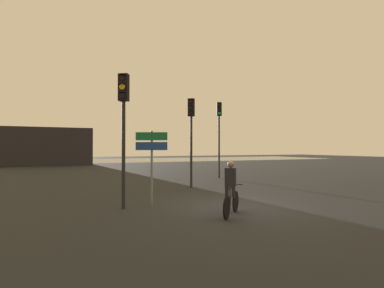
{
  "coord_description": "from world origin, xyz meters",
  "views": [
    {
      "loc": [
        -5.47,
        -8.76,
        2.02
      ],
      "look_at": [
        0.5,
        5.0,
        2.2
      ],
      "focal_mm": 28.0,
      "sensor_mm": 36.0,
      "label": 1
    }
  ],
  "objects_px": {
    "traffic_light_far_right": "(219,126)",
    "direction_sign_post": "(152,154)",
    "distant_building": "(44,147)",
    "traffic_light_center": "(191,126)",
    "traffic_light_near_left": "(124,115)",
    "cyclist": "(231,188)"
  },
  "relations": [
    {
      "from": "traffic_light_far_right",
      "to": "traffic_light_center",
      "type": "bearing_deg",
      "value": 60.53
    },
    {
      "from": "traffic_light_near_left",
      "to": "traffic_light_far_right",
      "type": "height_order",
      "value": "traffic_light_far_right"
    },
    {
      "from": "traffic_light_near_left",
      "to": "cyclist",
      "type": "relative_size",
      "value": 2.75
    },
    {
      "from": "cyclist",
      "to": "traffic_light_far_right",
      "type": "bearing_deg",
      "value": 108.45
    },
    {
      "from": "direction_sign_post",
      "to": "traffic_light_center",
      "type": "bearing_deg",
      "value": -104.57
    },
    {
      "from": "traffic_light_center",
      "to": "traffic_light_near_left",
      "type": "xyz_separation_m",
      "value": [
        -4.16,
        -4.0,
        -0.04
      ]
    },
    {
      "from": "traffic_light_center",
      "to": "traffic_light_far_right",
      "type": "distance_m",
      "value": 5.03
    },
    {
      "from": "traffic_light_near_left",
      "to": "traffic_light_far_right",
      "type": "xyz_separation_m",
      "value": [
        7.71,
        7.55,
        0.37
      ]
    },
    {
      "from": "traffic_light_far_right",
      "to": "direction_sign_post",
      "type": "relative_size",
      "value": 1.94
    },
    {
      "from": "traffic_light_far_right",
      "to": "traffic_light_near_left",
      "type": "bearing_deg",
      "value": 59.9
    },
    {
      "from": "traffic_light_near_left",
      "to": "direction_sign_post",
      "type": "height_order",
      "value": "traffic_light_near_left"
    },
    {
      "from": "traffic_light_center",
      "to": "traffic_light_far_right",
      "type": "relative_size",
      "value": 0.9
    },
    {
      "from": "traffic_light_far_right",
      "to": "distant_building",
      "type": "bearing_deg",
      "value": -45.33
    },
    {
      "from": "traffic_light_center",
      "to": "traffic_light_near_left",
      "type": "distance_m",
      "value": 5.77
    },
    {
      "from": "distant_building",
      "to": "traffic_light_far_right",
      "type": "relative_size",
      "value": 2.07
    },
    {
      "from": "direction_sign_post",
      "to": "cyclist",
      "type": "bearing_deg",
      "value": 149.94
    },
    {
      "from": "traffic_light_near_left",
      "to": "cyclist",
      "type": "height_order",
      "value": "traffic_light_near_left"
    },
    {
      "from": "cyclist",
      "to": "traffic_light_near_left",
      "type": "bearing_deg",
      "value": -175.41
    },
    {
      "from": "traffic_light_center",
      "to": "traffic_light_near_left",
      "type": "relative_size",
      "value": 1.01
    },
    {
      "from": "traffic_light_far_right",
      "to": "direction_sign_post",
      "type": "bearing_deg",
      "value": 63.45
    },
    {
      "from": "distant_building",
      "to": "traffic_light_center",
      "type": "bearing_deg",
      "value": -71.73
    },
    {
      "from": "cyclist",
      "to": "distant_building",
      "type": "bearing_deg",
      "value": 147.38
    }
  ]
}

